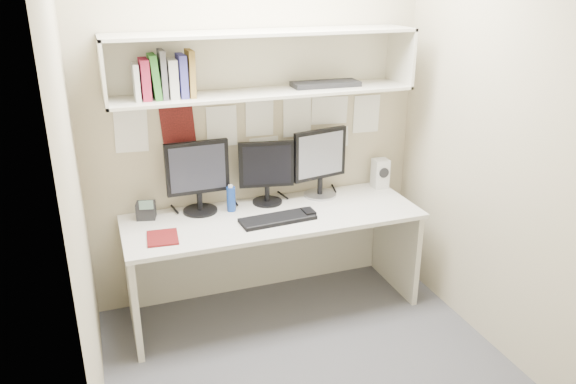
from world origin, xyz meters
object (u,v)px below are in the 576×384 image
object	(u,v)px
speaker	(380,173)
monitor_center	(266,170)
desk	(274,262)
maroon_notebook	(163,238)
monitor_left	(198,174)
desk_phone	(146,210)
monitor_right	(320,161)
keyboard	(278,219)

from	to	relation	value
speaker	monitor_center	bearing A→B (deg)	-176.03
desk	maroon_notebook	bearing A→B (deg)	-170.34
monitor_left	desk_phone	bearing A→B (deg)	178.53
monitor_left	speaker	world-z (taller)	monitor_left
maroon_notebook	speaker	bearing A→B (deg)	16.79
speaker	desk_phone	world-z (taller)	speaker
speaker	monitor_left	bearing A→B (deg)	-176.18
monitor_right	desk_phone	size ratio (longest dim) A/B	3.38
desk	monitor_left	size ratio (longest dim) A/B	4.03
desk	maroon_notebook	size ratio (longest dim) A/B	8.76
desk	desk_phone	bearing A→B (deg)	164.93
maroon_notebook	desk_phone	bearing A→B (deg)	104.19
monitor_right	speaker	world-z (taller)	monitor_right
monitor_center	keyboard	xyz separation A→B (m)	(-0.03, -0.33, -0.23)
monitor_right	desk_phone	bearing A→B (deg)	168.27
monitor_center	desk_phone	world-z (taller)	monitor_center
monitor_center	monitor_left	bearing A→B (deg)	-169.44
desk	maroon_notebook	xyz separation A→B (m)	(-0.76, -0.13, 0.37)
speaker	desk_phone	size ratio (longest dim) A/B	1.51
monitor_right	monitor_left	bearing A→B (deg)	168.29
desk	keyboard	world-z (taller)	keyboard
monitor_right	maroon_notebook	size ratio (longest dim) A/B	2.18
monitor_left	speaker	size ratio (longest dim) A/B	2.24
monitor_center	keyboard	distance (m)	0.40
desk	monitor_left	distance (m)	0.81
monitor_center	keyboard	world-z (taller)	monitor_center
desk_phone	monitor_right	bearing A→B (deg)	12.77
monitor_right	speaker	size ratio (longest dim) A/B	2.25
monitor_left	desk_phone	world-z (taller)	monitor_left
desk_phone	keyboard	bearing A→B (deg)	-9.34
monitor_center	maroon_notebook	size ratio (longest dim) A/B	1.96
keyboard	desk_phone	world-z (taller)	desk_phone
speaker	maroon_notebook	xyz separation A→B (m)	(-1.69, -0.36, -0.10)
monitor_center	desk_phone	bearing A→B (deg)	-169.47
desk_phone	monitor_center	bearing A→B (deg)	12.77
desk	speaker	distance (m)	1.07
monitor_right	keyboard	xyz separation A→B (m)	(-0.43, -0.33, -0.26)
speaker	keyboard	bearing A→B (deg)	-156.67
monitor_left	maroon_notebook	xyz separation A→B (m)	(-0.30, -0.35, -0.26)
monitor_left	maroon_notebook	distance (m)	0.53
desk	monitor_left	world-z (taller)	monitor_left
speaker	desk_phone	distance (m)	1.75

